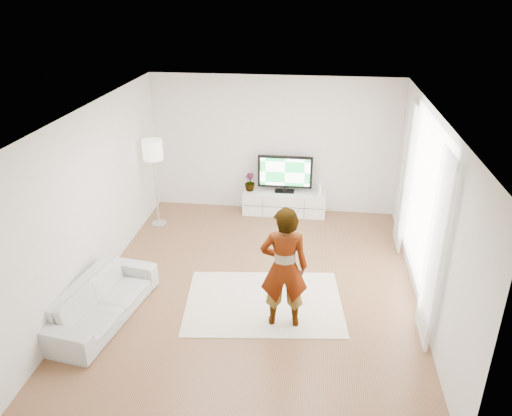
# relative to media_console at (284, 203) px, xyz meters

# --- Properties ---
(floor) EXTENTS (6.00, 6.00, 0.00)m
(floor) POSITION_rel_media_console_xyz_m (-0.25, -2.76, -0.24)
(floor) COLOR olive
(floor) RESTS_ON ground
(ceiling) EXTENTS (6.00, 6.00, 0.00)m
(ceiling) POSITION_rel_media_console_xyz_m (-0.25, -2.76, 2.56)
(ceiling) COLOR white
(ceiling) RESTS_ON wall_back
(wall_left) EXTENTS (0.02, 6.00, 2.80)m
(wall_left) POSITION_rel_media_console_xyz_m (-2.75, -2.76, 1.16)
(wall_left) COLOR silver
(wall_left) RESTS_ON floor
(wall_right) EXTENTS (0.02, 6.00, 2.80)m
(wall_right) POSITION_rel_media_console_xyz_m (2.25, -2.76, 1.16)
(wall_right) COLOR silver
(wall_right) RESTS_ON floor
(wall_back) EXTENTS (5.00, 0.02, 2.80)m
(wall_back) POSITION_rel_media_console_xyz_m (-0.25, 0.24, 1.16)
(wall_back) COLOR silver
(wall_back) RESTS_ON floor
(wall_front) EXTENTS (5.00, 0.02, 2.80)m
(wall_front) POSITION_rel_media_console_xyz_m (-0.25, -5.76, 1.16)
(wall_front) COLOR silver
(wall_front) RESTS_ON floor
(window) EXTENTS (0.01, 2.60, 2.50)m
(window) POSITION_rel_media_console_xyz_m (2.23, -2.46, 1.21)
(window) COLOR white
(window) RESTS_ON wall_right
(curtain_near) EXTENTS (0.04, 0.70, 2.60)m
(curtain_near) POSITION_rel_media_console_xyz_m (2.15, -3.76, 1.11)
(curtain_near) COLOR white
(curtain_near) RESTS_ON floor
(curtain_far) EXTENTS (0.04, 0.70, 2.60)m
(curtain_far) POSITION_rel_media_console_xyz_m (2.15, -1.16, 1.11)
(curtain_far) COLOR white
(curtain_far) RESTS_ON floor
(media_console) EXTENTS (1.70, 0.48, 0.48)m
(media_console) POSITION_rel_media_console_xyz_m (0.00, 0.00, 0.00)
(media_console) COLOR white
(media_console) RESTS_ON floor
(television) EXTENTS (1.11, 0.22, 0.77)m
(television) POSITION_rel_media_console_xyz_m (0.00, 0.03, 0.66)
(television) COLOR black
(television) RESTS_ON media_console
(game_console) EXTENTS (0.09, 0.18, 0.24)m
(game_console) POSITION_rel_media_console_xyz_m (0.74, -0.00, 0.36)
(game_console) COLOR white
(game_console) RESTS_ON media_console
(potted_plant) EXTENTS (0.27, 0.27, 0.38)m
(potted_plant) POSITION_rel_media_console_xyz_m (-0.72, 0.00, 0.43)
(potted_plant) COLOR #3F7238
(potted_plant) RESTS_ON media_console
(rug) EXTENTS (2.51, 1.93, 0.01)m
(rug) POSITION_rel_media_console_xyz_m (-0.06, -3.22, -0.23)
(rug) COLOR beige
(rug) RESTS_ON floor
(player) EXTENTS (0.69, 0.48, 1.80)m
(player) POSITION_rel_media_console_xyz_m (0.26, -3.67, 0.67)
(player) COLOR #334772
(player) RESTS_ON rug
(sofa) EXTENTS (1.08, 2.09, 0.58)m
(sofa) POSITION_rel_media_console_xyz_m (-2.32, -3.88, 0.05)
(sofa) COLOR beige
(sofa) RESTS_ON floor
(floor_lamp) EXTENTS (0.39, 0.39, 1.74)m
(floor_lamp) POSITION_rel_media_console_xyz_m (-2.45, -0.81, 1.23)
(floor_lamp) COLOR silver
(floor_lamp) RESTS_ON floor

